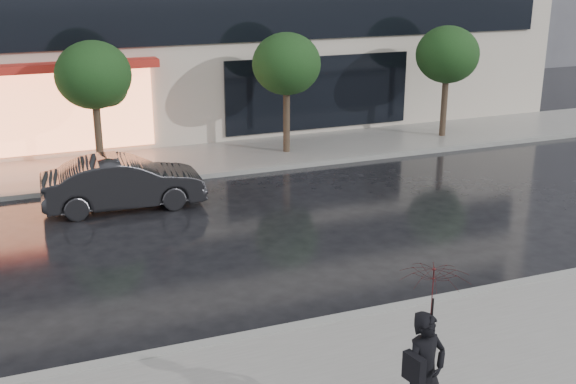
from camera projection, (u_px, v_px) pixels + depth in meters
name	position (u px, v px, depth m)	size (l,w,h in m)	color
ground	(330.00, 298.00, 13.99)	(120.00, 120.00, 0.00)	black
sidewalk_near	(417.00, 383.00, 11.10)	(60.00, 4.50, 0.12)	slate
sidewalk_far	(196.00, 160.00, 23.03)	(60.00, 3.50, 0.12)	slate
curb_near	(353.00, 317.00, 13.09)	(60.00, 0.25, 0.14)	gray
curb_far	(211.00, 175.00, 21.48)	(60.00, 0.25, 0.14)	gray
tree_mid_west	(96.00, 77.00, 20.91)	(2.20, 2.20, 3.99)	#33261C
tree_mid_east	(288.00, 66.00, 22.99)	(2.20, 2.20, 3.99)	#33261C
tree_far_east	(448.00, 57.00, 25.06)	(2.20, 2.20, 3.99)	#33261C
parked_car	(124.00, 183.00, 18.72)	(1.44, 4.14, 1.36)	black
pedestrian_with_umbrella	(430.00, 329.00, 9.42)	(1.10, 1.11, 2.46)	black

